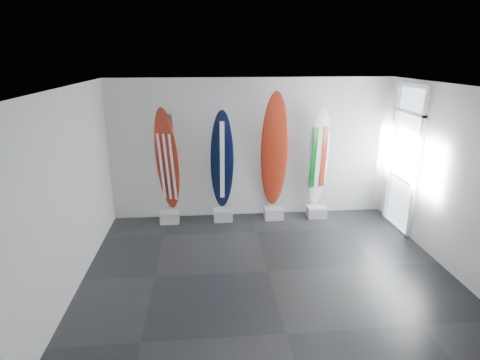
{
  "coord_description": "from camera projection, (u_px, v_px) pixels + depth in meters",
  "views": [
    {
      "loc": [
        -0.98,
        -5.72,
        3.45
      ],
      "look_at": [
        -0.34,
        1.4,
        1.16
      ],
      "focal_mm": 29.5,
      "sensor_mm": 36.0,
      "label": 1
    }
  ],
  "objects": [
    {
      "name": "display_block_italy",
      "position": [
        316.0,
        212.0,
        8.71
      ],
      "size": [
        0.4,
        0.3,
        0.24
      ],
      "primitive_type": "cube",
      "color": "silver",
      "rests_on": "floor"
    },
    {
      "name": "glass_door",
      "position": [
        404.0,
        161.0,
        7.85
      ],
      "size": [
        0.12,
        1.16,
        2.85
      ],
      "primitive_type": null,
      "color": "white",
      "rests_on": "floor"
    },
    {
      "name": "surfboard_swiss",
      "position": [
        274.0,
        151.0,
        8.3
      ],
      "size": [
        0.6,
        0.41,
        2.53
      ],
      "primitive_type": "ellipsoid",
      "rotation": [
        0.12,
        0.0,
        -0.07
      ],
      "color": "#9F2713",
      "rests_on": "display_block_swiss"
    },
    {
      "name": "wall_front",
      "position": [
        312.0,
        270.0,
        3.73
      ],
      "size": [
        6.0,
        0.0,
        6.0
      ],
      "primitive_type": "plane",
      "rotation": [
        -1.57,
        0.0,
        0.0
      ],
      "color": "white",
      "rests_on": "ground"
    },
    {
      "name": "surfboard_navy",
      "position": [
        222.0,
        161.0,
        8.27
      ],
      "size": [
        0.5,
        0.32,
        2.16
      ],
      "primitive_type": "ellipsoid",
      "rotation": [
        0.1,
        0.0,
        0.04
      ],
      "color": "black",
      "rests_on": "display_block_navy"
    },
    {
      "name": "surfboard_usa",
      "position": [
        167.0,
        160.0,
        8.16
      ],
      "size": [
        0.6,
        0.51,
        2.23
      ],
      "primitive_type": "ellipsoid",
      "rotation": [
        0.13,
        0.0,
        -0.35
      ],
      "color": "#9F2713",
      "rests_on": "display_block_usa"
    },
    {
      "name": "display_block_usa",
      "position": [
        170.0,
        217.0,
        8.44
      ],
      "size": [
        0.4,
        0.3,
        0.24
      ],
      "primitive_type": "cube",
      "color": "silver",
      "rests_on": "floor"
    },
    {
      "name": "wall_left",
      "position": [
        70.0,
        192.0,
        5.84
      ],
      "size": [
        0.0,
        5.0,
        5.0
      ],
      "primitive_type": "plane",
      "rotation": [
        1.57,
        0.0,
        1.57
      ],
      "color": "white",
      "rests_on": "ground"
    },
    {
      "name": "wall_outlet",
      "position": [
        139.0,
        203.0,
        8.59
      ],
      "size": [
        0.09,
        0.02,
        0.13
      ],
      "primitive_type": "cube",
      "color": "silver",
      "rests_on": "wall_back"
    },
    {
      "name": "surfboard_italy",
      "position": [
        318.0,
        157.0,
        8.44
      ],
      "size": [
        0.53,
        0.31,
        2.2
      ],
      "primitive_type": "ellipsoid",
      "rotation": [
        0.06,
        0.0,
        0.22
      ],
      "color": "white",
      "rests_on": "display_block_italy"
    },
    {
      "name": "display_block_swiss",
      "position": [
        274.0,
        213.0,
        8.63
      ],
      "size": [
        0.4,
        0.3,
        0.24
      ],
      "primitive_type": "cube",
      "color": "silver",
      "rests_on": "floor"
    },
    {
      "name": "wall_back",
      "position": [
        251.0,
        149.0,
        8.47
      ],
      "size": [
        6.0,
        0.0,
        6.0
      ],
      "primitive_type": "plane",
      "rotation": [
        1.57,
        0.0,
        0.0
      ],
      "color": "white",
      "rests_on": "ground"
    },
    {
      "name": "wall_right",
      "position": [
        453.0,
        181.0,
        6.36
      ],
      "size": [
        0.0,
        5.0,
        5.0
      ],
      "primitive_type": "plane",
      "rotation": [
        1.57,
        0.0,
        -1.57
      ],
      "color": "white",
      "rests_on": "ground"
    },
    {
      "name": "display_block_navy",
      "position": [
        223.0,
        215.0,
        8.54
      ],
      "size": [
        0.4,
        0.3,
        0.24
      ],
      "primitive_type": "cube",
      "color": "silver",
      "rests_on": "floor"
    },
    {
      "name": "ceiling",
      "position": [
        272.0,
        87.0,
        5.64
      ],
      "size": [
        6.0,
        6.0,
        0.0
      ],
      "primitive_type": "plane",
      "rotation": [
        3.14,
        0.0,
        0.0
      ],
      "color": "white",
      "rests_on": "wall_back"
    },
    {
      "name": "balcony",
      "position": [
        460.0,
        202.0,
        8.25
      ],
      "size": [
        2.8,
        2.2,
        1.2
      ],
      "primitive_type": null,
      "color": "slate",
      "rests_on": "ground"
    },
    {
      "name": "floor",
      "position": [
        268.0,
        271.0,
        6.56
      ],
      "size": [
        6.0,
        6.0,
        0.0
      ],
      "primitive_type": "plane",
      "color": "black",
      "rests_on": "ground"
    }
  ]
}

